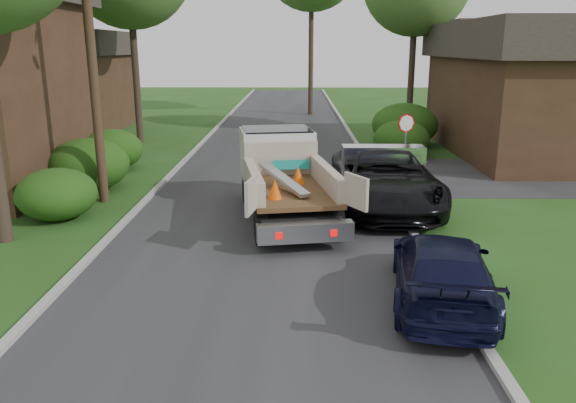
% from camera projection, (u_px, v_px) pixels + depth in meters
% --- Properties ---
extents(ground, '(120.00, 120.00, 0.00)m').
position_uv_depth(ground, '(260.00, 256.00, 13.83)').
color(ground, '#254413').
rests_on(ground, ground).
extents(road, '(8.00, 90.00, 0.02)m').
position_uv_depth(road, '(275.00, 170.00, 23.47)').
color(road, '#28282B').
rests_on(road, ground).
extents(side_street, '(16.00, 7.00, 0.02)m').
position_uv_depth(side_street, '(574.00, 176.00, 22.35)').
color(side_street, '#28282B').
rests_on(side_street, ground).
extents(curb_left, '(0.20, 90.00, 0.12)m').
position_uv_depth(curb_left, '(177.00, 168.00, 23.50)').
color(curb_left, '#9E9E99').
rests_on(curb_left, ground).
extents(curb_right, '(0.20, 90.00, 0.12)m').
position_uv_depth(curb_right, '(373.00, 169.00, 23.40)').
color(curb_right, '#9E9E99').
rests_on(curb_right, ground).
extents(stop_sign, '(0.71, 0.32, 2.48)m').
position_uv_depth(stop_sign, '(406.00, 131.00, 21.97)').
color(stop_sign, slate).
rests_on(stop_sign, ground).
extents(utility_pole, '(2.42, 1.25, 10.00)m').
position_uv_depth(utility_pole, '(91.00, 40.00, 17.33)').
color(utility_pole, '#382619').
rests_on(utility_pole, ground).
extents(house_left_far, '(7.56, 7.56, 6.00)m').
position_uv_depth(house_left_far, '(62.00, 79.00, 34.40)').
color(house_left_far, '#3A2517').
rests_on(house_left_far, ground).
extents(house_right, '(9.72, 12.96, 6.20)m').
position_uv_depth(house_right, '(554.00, 87.00, 26.32)').
color(house_right, '#3A2517').
rests_on(house_right, ground).
extents(hedge_left_a, '(2.34, 2.34, 1.53)m').
position_uv_depth(hedge_left_a, '(57.00, 194.00, 16.60)').
color(hedge_left_a, '#1D4810').
rests_on(hedge_left_a, ground).
extents(hedge_left_b, '(2.86, 2.86, 1.87)m').
position_uv_depth(hedge_left_b, '(88.00, 165.00, 19.93)').
color(hedge_left_b, '#1D4810').
rests_on(hedge_left_b, ground).
extents(hedge_left_c, '(2.60, 2.60, 1.70)m').
position_uv_depth(hedge_left_c, '(111.00, 150.00, 23.33)').
color(hedge_left_c, '#1D4810').
rests_on(hedge_left_c, ground).
extents(hedge_right_a, '(2.60, 2.60, 1.70)m').
position_uv_depth(hedge_right_a, '(401.00, 139.00, 26.06)').
color(hedge_right_a, '#1D4810').
rests_on(hedge_right_a, ground).
extents(hedge_right_b, '(3.38, 3.38, 2.21)m').
position_uv_depth(hedge_right_b, '(405.00, 125.00, 28.88)').
color(hedge_right_b, '#1D4810').
rests_on(hedge_right_b, ground).
extents(flatbed_truck, '(3.68, 6.73, 2.42)m').
position_uv_depth(flatbed_truck, '(282.00, 169.00, 17.37)').
color(flatbed_truck, black).
rests_on(flatbed_truck, ground).
extents(black_pickup, '(3.14, 6.70, 1.85)m').
position_uv_depth(black_pickup, '(384.00, 178.00, 17.87)').
color(black_pickup, black).
rests_on(black_pickup, ground).
extents(navy_suv, '(2.65, 4.93, 1.36)m').
position_uv_depth(navy_suv, '(442.00, 270.00, 11.19)').
color(navy_suv, black).
rests_on(navy_suv, ground).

